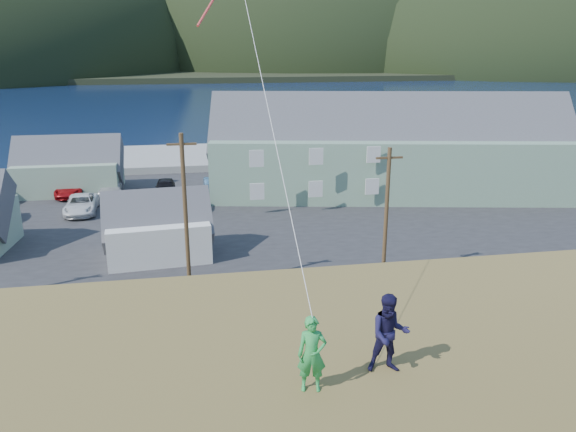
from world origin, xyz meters
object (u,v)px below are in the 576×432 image
(wharf, at_px, (140,159))
(lodge, at_px, (388,148))
(shed_palegreen_far, at_px, (69,167))
(shed_white, at_px, (158,227))
(kite_flyer_navy, at_px, (389,334))
(kite_flyer_green, at_px, (312,354))

(wharf, xyz_separation_m, lodge, (24.41, -19.07, 4.03))
(wharf, bearing_deg, shed_palegreen_far, -112.76)
(shed_white, bearing_deg, wharf, 91.56)
(shed_white, relative_size, shed_palegreen_far, 0.74)
(kite_flyer_navy, bearing_deg, shed_palegreen_far, 116.67)
(kite_flyer_green, distance_m, kite_flyer_navy, 1.85)
(shed_white, bearing_deg, shed_palegreen_far, 110.93)
(shed_white, xyz_separation_m, kite_flyer_green, (4.72, -26.77, 5.85))
(wharf, distance_m, kite_flyer_green, 60.03)
(lodge, height_order, shed_palegreen_far, lodge)
(shed_palegreen_far, distance_m, kite_flyer_navy, 48.34)
(lodge, bearing_deg, shed_palegreen_far, 179.61)
(shed_palegreen_far, height_order, kite_flyer_navy, kite_flyer_navy)
(wharf, bearing_deg, lodge, -38.01)
(wharf, distance_m, shed_white, 32.43)
(shed_white, relative_size, kite_flyer_green, 4.50)
(wharf, bearing_deg, kite_flyer_green, -81.86)
(lodge, distance_m, kite_flyer_green, 43.10)
(wharf, height_order, kite_flyer_green, kite_flyer_green)
(wharf, xyz_separation_m, shed_palegreen_far, (-5.53, -13.18, 2.13))
(lodge, distance_m, kite_flyer_navy, 42.10)
(shed_white, bearing_deg, kite_flyer_navy, -81.13)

